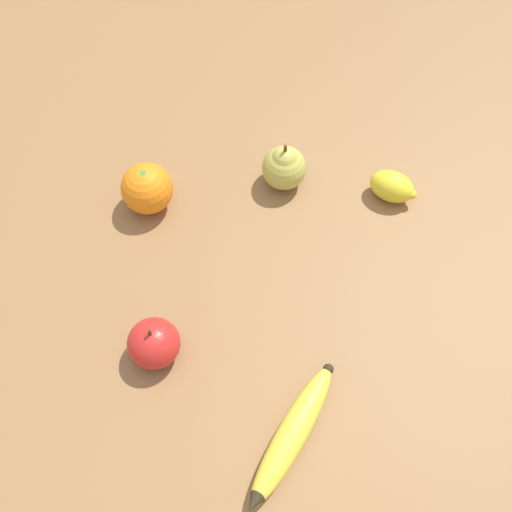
{
  "coord_description": "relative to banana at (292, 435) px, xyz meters",
  "views": [
    {
      "loc": [
        0.19,
        -0.35,
        0.77
      ],
      "look_at": [
        -0.04,
        0.02,
        0.03
      ],
      "focal_mm": 42.0,
      "sensor_mm": 36.0,
      "label": 1
    }
  ],
  "objects": [
    {
      "name": "ground_plane",
      "position": [
        -0.13,
        0.17,
        -0.02
      ],
      "size": [
        3.0,
        3.0,
        0.0
      ],
      "primitive_type": "plane",
      "color": "olive"
    },
    {
      "name": "lemon",
      "position": [
        -0.05,
        0.41,
        0.01
      ],
      "size": [
        0.08,
        0.05,
        0.05
      ],
      "rotation": [
        0.0,
        0.0,
        0.07
      ],
      "color": "yellow",
      "rests_on": "ground_plane"
    },
    {
      "name": "pear",
      "position": [
        -0.21,
        0.35,
        0.02
      ],
      "size": [
        0.07,
        0.07,
        0.09
      ],
      "color": "#B7AD47",
      "rests_on": "ground_plane"
    },
    {
      "name": "banana",
      "position": [
        0.0,
        0.0,
        0.0
      ],
      "size": [
        0.04,
        0.21,
        0.04
      ],
      "rotation": [
        0.0,
        0.0,
        4.72
      ],
      "color": "yellow",
      "rests_on": "ground_plane"
    },
    {
      "name": "apple",
      "position": [
        -0.21,
        0.01,
        0.01
      ],
      "size": [
        0.07,
        0.07,
        0.08
      ],
      "color": "red",
      "rests_on": "ground_plane"
    },
    {
      "name": "orange",
      "position": [
        -0.37,
        0.2,
        0.02
      ],
      "size": [
        0.08,
        0.08,
        0.08
      ],
      "color": "orange",
      "rests_on": "ground_plane"
    }
  ]
}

